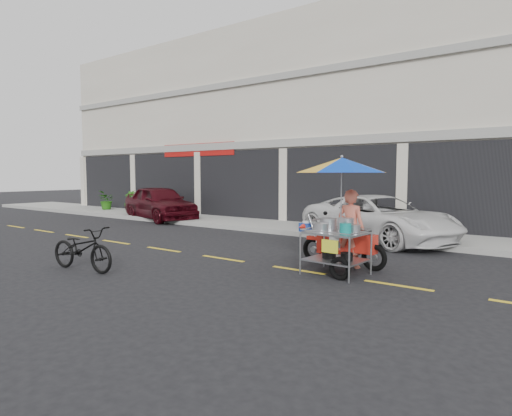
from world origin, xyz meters
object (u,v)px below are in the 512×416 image
Objects in this scene: near_bicycle at (82,249)px; maroon_sedan at (160,203)px; food_vendor_rig at (343,199)px; white_pickup at (379,218)px.

maroon_sedan is at bearing 33.54° from near_bicycle.
maroon_sedan is 9.45m from near_bicycle.
maroon_sedan is at bearing 162.14° from food_vendor_rig.
white_pickup is 4.26m from food_vendor_rig.
food_vendor_rig is (0.79, -4.11, 0.79)m from white_pickup.
maroon_sedan is 11.13m from food_vendor_rig.
food_vendor_rig reaches higher than maroon_sedan.
near_bicycle is (-3.45, -7.13, -0.22)m from white_pickup.
maroon_sedan is 1.85× the size of food_vendor_rig.
food_vendor_rig is at bearing -147.07° from white_pickup.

